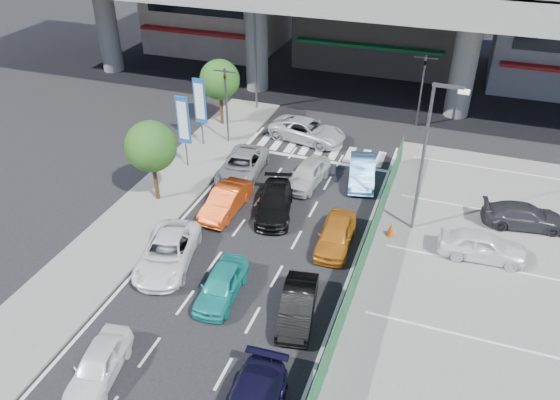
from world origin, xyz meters
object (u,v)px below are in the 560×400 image
at_px(traffic_light_right, 424,73).
at_px(street_lamp_right, 428,148).
at_px(van_white_back_left, 99,364).
at_px(parked_sedan_dgrey, 524,216).
at_px(signboard_far, 200,103).
at_px(parked_sedan_white, 483,245).
at_px(hatch_black_mid_right, 298,306).
at_px(taxi_orange_right, 336,234).
at_px(crossing_wagon_silver, 308,131).
at_px(traffic_light_left, 226,87).
at_px(street_lamp_left, 258,48).
at_px(taxi_teal_mid, 221,285).
at_px(tree_far, 220,80).
at_px(sedan_white_front_mid, 308,174).
at_px(traffic_cone, 391,229).
at_px(tree_near, 151,147).
at_px(sedan_white_mid_left, 167,253).
at_px(wagon_silver_front_left, 242,166).
at_px(signboard_near, 183,122).
at_px(kei_truck_front_right, 362,172).
at_px(taxi_orange_left, 226,201).
at_px(sedan_black_mid, 275,203).

xyz_separation_m(traffic_light_right, street_lamp_right, (1.67, -13.00, 0.83)).
relative_size(van_white_back_left, parked_sedan_dgrey, 0.86).
distance_m(signboard_far, parked_sedan_white, 19.32).
xyz_separation_m(hatch_black_mid_right, taxi_orange_right, (0.25, 5.39, 0.04)).
xyz_separation_m(traffic_light_right, hatch_black_mid_right, (-2.17, -21.19, -3.29)).
relative_size(signboard_far, parked_sedan_white, 1.14).
bearing_deg(crossing_wagon_silver, traffic_light_left, 124.03).
distance_m(street_lamp_left, crossing_wagon_silver, 7.58).
distance_m(taxi_teal_mid, parked_sedan_white, 12.62).
relative_size(tree_far, sedan_white_front_mid, 1.19).
relative_size(taxi_orange_right, traffic_cone, 5.20).
relative_size(tree_near, sedan_white_mid_left, 0.97).
relative_size(traffic_light_right, wagon_silver_front_left, 1.05).
xyz_separation_m(signboard_far, sedan_white_mid_left, (4.01, -11.88, -2.37)).
bearing_deg(sedan_white_front_mid, taxi_teal_mid, -86.75).
xyz_separation_m(signboard_near, signboard_far, (-0.40, 3.00, 0.00)).
xyz_separation_m(signboard_far, kei_truck_front_right, (11.04, -1.13, -2.37)).
xyz_separation_m(taxi_orange_left, sedan_white_front_mid, (3.34, 4.32, 0.00)).
distance_m(street_lamp_right, wagon_silver_front_left, 11.68).
bearing_deg(traffic_cone, crossing_wagon_silver, 128.30).
xyz_separation_m(signboard_near, hatch_black_mid_right, (10.53, -10.18, -2.42)).
xyz_separation_m(taxi_orange_right, sedan_white_front_mid, (-3.09, 5.33, 0.00)).
bearing_deg(street_lamp_left, traffic_light_left, -88.80).
height_order(parked_sedan_white, traffic_cone, parked_sedan_white).
distance_m(taxi_orange_left, crossing_wagon_silver, 10.02).
relative_size(sedan_white_mid_left, wagon_silver_front_left, 1.00).
height_order(street_lamp_right, kei_truck_front_right, street_lamp_right).
bearing_deg(tree_far, crossing_wagon_silver, -3.41).
xyz_separation_m(street_lamp_right, taxi_orange_left, (-10.03, -1.78, -4.08)).
xyz_separation_m(van_white_back_left, wagon_silver_front_left, (-0.85, 15.74, 0.06)).
height_order(signboard_far, van_white_back_left, signboard_far).
xyz_separation_m(tree_near, crossing_wagon_silver, (5.78, 10.11, -2.66)).
distance_m(street_lamp_right, tree_near, 14.38).
height_order(signboard_near, sedan_white_mid_left, signboard_near).
bearing_deg(sedan_white_front_mid, sedan_black_mid, -95.16).
bearing_deg(parked_sedan_dgrey, traffic_light_right, 23.87).
height_order(sedan_white_mid_left, wagon_silver_front_left, sedan_white_mid_left).
distance_m(van_white_back_left, hatch_black_mid_right, 8.12).
height_order(sedan_white_mid_left, hatch_black_mid_right, sedan_white_mid_left).
xyz_separation_m(tree_far, sedan_white_front_mid, (8.28, -5.97, -2.70)).
distance_m(tree_far, kei_truck_front_right, 12.46).
bearing_deg(van_white_back_left, crossing_wagon_silver, 76.33).
bearing_deg(tree_near, tree_far, 94.36).
xyz_separation_m(tree_near, tree_far, (-0.80, 10.50, 0.00)).
xyz_separation_m(hatch_black_mid_right, crossing_wagon_silver, (-4.55, 16.30, 0.09)).
relative_size(street_lamp_right, taxi_teal_mid, 2.08).
bearing_deg(crossing_wagon_silver, signboard_near, 146.73).
height_order(traffic_light_left, traffic_cone, traffic_light_left).
height_order(tree_near, van_white_back_left, tree_near).
bearing_deg(sedan_white_mid_left, parked_sedan_dgrey, 16.10).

